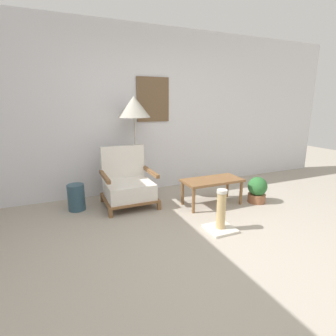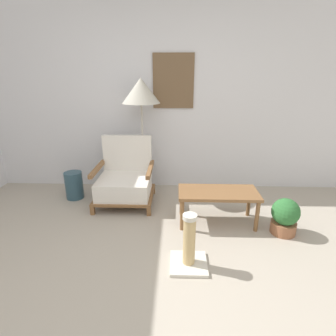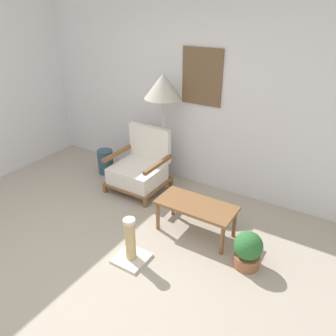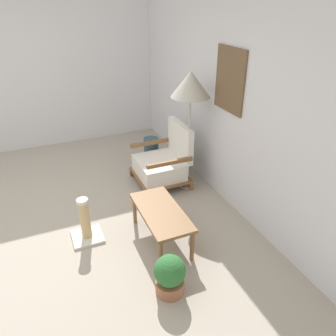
% 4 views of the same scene
% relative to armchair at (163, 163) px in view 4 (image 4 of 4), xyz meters
% --- Properties ---
extents(ground_plane, '(14.00, 14.00, 0.00)m').
position_rel_armchair_xyz_m(ground_plane, '(0.44, -1.73, -0.31)').
color(ground_plane, '#A89E8E').
extents(wall_back, '(8.00, 0.09, 2.70)m').
position_rel_armchair_xyz_m(wall_back, '(0.44, 0.61, 1.04)').
color(wall_back, silver).
rests_on(wall_back, ground_plane).
extents(wall_left, '(0.06, 8.00, 2.70)m').
position_rel_armchair_xyz_m(wall_left, '(-2.05, -1.23, 1.04)').
color(wall_left, silver).
rests_on(wall_left, ground_plane).
extents(armchair, '(0.75, 0.69, 0.86)m').
position_rel_armchair_xyz_m(armchair, '(0.00, 0.00, 0.00)').
color(armchair, brown).
rests_on(armchair, ground_plane).
extents(floor_lamp, '(0.50, 0.50, 1.60)m').
position_rel_armchair_xyz_m(floor_lamp, '(0.21, 0.28, 1.09)').
color(floor_lamp, '#B7B2A8').
rests_on(floor_lamp, ground_plane).
extents(coffee_table, '(0.89, 0.42, 0.39)m').
position_rel_armchair_xyz_m(coffee_table, '(1.15, -0.50, 0.03)').
color(coffee_table, brown).
rests_on(coffee_table, ground_plane).
extents(vase, '(0.24, 0.24, 0.38)m').
position_rel_armchair_xyz_m(vase, '(-0.74, 0.09, -0.12)').
color(vase, '#2D4C5B').
rests_on(vase, ground_plane).
extents(potted_plant, '(0.29, 0.29, 0.40)m').
position_rel_armchair_xyz_m(potted_plant, '(1.84, -0.70, -0.11)').
color(potted_plant, '#935B3D').
rests_on(potted_plant, ground_plane).
extents(scratching_post, '(0.33, 0.33, 0.51)m').
position_rel_armchair_xyz_m(scratching_post, '(0.80, -1.25, -0.13)').
color(scratching_post, beige).
rests_on(scratching_post, ground_plane).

